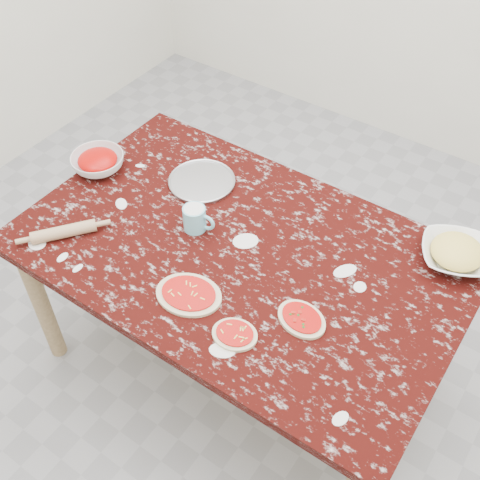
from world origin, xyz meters
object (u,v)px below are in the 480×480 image
cheese_bowl (456,255)px  pizza_tray (202,182)px  sauce_bowl (98,163)px  rolling_pin (64,232)px  flour_mug (195,218)px  worktable (240,265)px

cheese_bowl → pizza_tray: bearing=-170.2°
sauce_bowl → rolling_pin: sauce_bowl is taller
flour_mug → rolling_pin: (-0.37, -0.31, -0.03)m
sauce_bowl → flour_mug: bearing=-5.0°
cheese_bowl → flour_mug: flour_mug is taller
sauce_bowl → rolling_pin: 0.39m
flour_mug → rolling_pin: 0.49m
sauce_bowl → flour_mug: size_ratio=1.71×
pizza_tray → sauce_bowl: sauce_bowl is taller
worktable → flour_mug: (-0.20, -0.00, 0.13)m
worktable → pizza_tray: size_ratio=6.05×
pizza_tray → rolling_pin: rolling_pin is taller
rolling_pin → worktable: bearing=28.7°
pizza_tray → sauce_bowl: 0.44m
worktable → sauce_bowl: 0.75m
pizza_tray → sauce_bowl: bearing=-156.7°
pizza_tray → cheese_bowl: 1.01m
cheese_bowl → flour_mug: size_ratio=1.93×
worktable → flour_mug: flour_mug is taller
worktable → cheese_bowl: (0.66, 0.39, 0.11)m
cheese_bowl → flour_mug: (-0.85, -0.39, 0.02)m
worktable → sauce_bowl: bearing=176.6°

